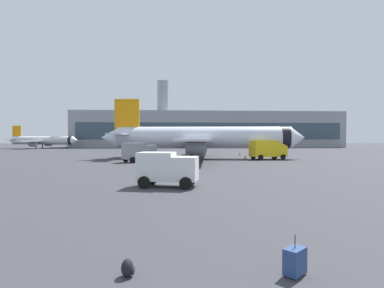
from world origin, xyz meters
The scene contains 10 objects.
airplane_at_gate centered at (5.31, 51.67, 3.66)m, with size 35.76×32.35×10.50m.
airplane_taxiing centered at (-43.69, 106.63, 2.70)m, with size 26.15×23.79×7.75m.
service_truck centered at (-4.89, 44.70, 1.61)m, with size 5.22×4.46×2.90m.
fuel_truck centered at (16.20, 49.01, 1.77)m, with size 6.39×3.82×3.20m.
cargo_van centered at (-0.34, 20.66, 1.45)m, with size 4.74×3.15×2.60m.
safety_cone_near centered at (12.99, 51.52, 0.37)m, with size 0.44×0.44×0.74m.
safety_cone_mid centered at (14.07, 60.96, 0.38)m, with size 0.44×0.44×0.78m.
rolling_suitcase centered at (3.31, 5.30, 0.39)m, with size 0.74×0.72×1.10m.
traveller_backpack centered at (-1.17, 5.51, 0.23)m, with size 0.36×0.40×0.48m.
terminal_building centered at (14.11, 118.43, 6.83)m, with size 100.89×18.15×25.42m.
Camera 1 is at (-0.00, -2.86, 3.71)m, focal length 29.36 mm.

